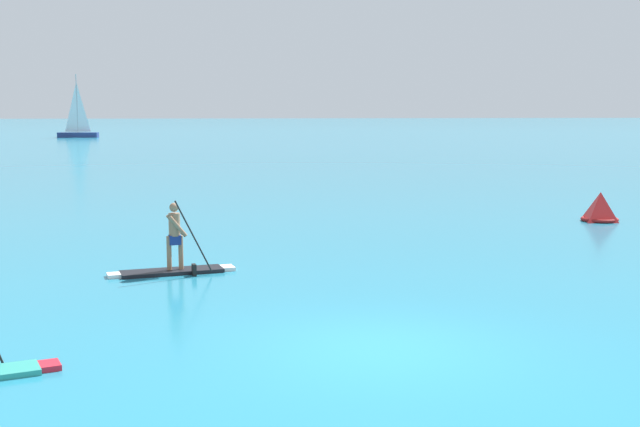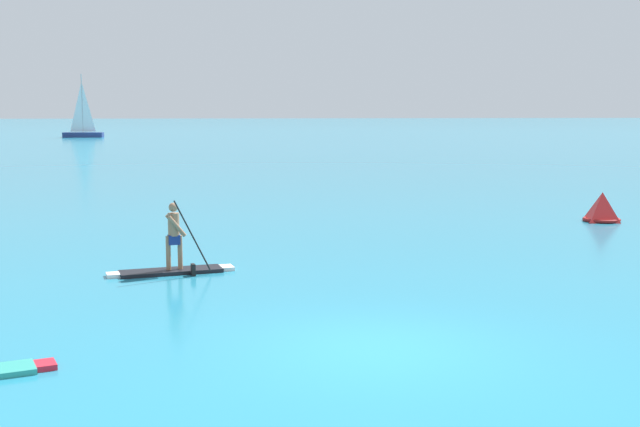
# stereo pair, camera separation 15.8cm
# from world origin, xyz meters

# --- Properties ---
(ground) EXTENTS (440.00, 440.00, 0.00)m
(ground) POSITION_xyz_m (0.00, 0.00, 0.00)
(ground) COLOR teal
(paddleboarder_mid_center) EXTENTS (2.92, 1.23, 1.79)m
(paddleboarder_mid_center) POSITION_xyz_m (-3.78, 6.37, 0.37)
(paddleboarder_mid_center) COLOR black
(paddleboarder_mid_center) RESTS_ON ground
(race_marker_buoy) EXTENTS (1.40, 1.40, 0.97)m
(race_marker_buoy) POSITION_xyz_m (9.63, 13.85, 0.42)
(race_marker_buoy) COLOR red
(race_marker_buoy) RESTS_ON ground
(sailboat_left_horizon) EXTENTS (4.72, 1.48, 7.36)m
(sailboat_left_horizon) POSITION_xyz_m (-21.51, 87.97, 1.17)
(sailboat_left_horizon) COLOR navy
(sailboat_left_horizon) RESTS_ON ground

